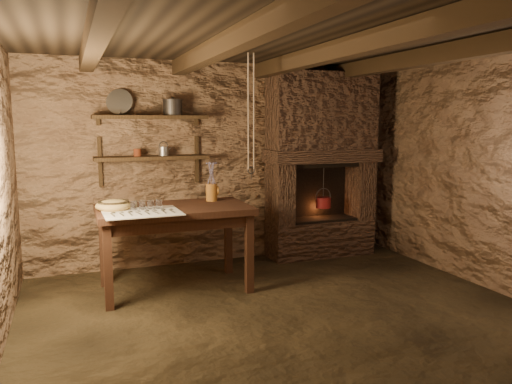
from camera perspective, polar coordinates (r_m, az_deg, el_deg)
name	(u,v)px	position (r m, az deg, el deg)	size (l,w,h in m)	color
floor	(287,318)	(4.51, 3.58, -14.13)	(4.50, 4.50, 0.00)	black
back_wall	(220,163)	(6.08, -4.09, 3.29)	(4.50, 0.04, 2.40)	brown
front_wall	(464,229)	(2.55, 22.65, -3.95)	(4.50, 0.04, 2.40)	brown
right_wall	(494,172)	(5.52, 25.51, 2.05)	(0.04, 4.00, 2.40)	brown
ceiling	(290,34)	(4.23, 3.87, 17.52)	(4.50, 4.00, 0.04)	black
beam_far_left	(96,35)	(3.86, -17.82, 16.74)	(0.14, 3.95, 0.16)	black
beam_mid_left	(231,43)	(4.04, -2.89, 16.69)	(0.14, 3.95, 0.16)	black
beam_mid_right	(343,49)	(4.45, 9.96, 15.79)	(0.14, 3.95, 0.16)	black
beam_far_right	(439,55)	(5.02, 20.16, 14.52)	(0.14, 3.95, 0.16)	black
shelf_lower	(152,158)	(5.73, -11.83, 3.86)	(1.25, 0.30, 0.04)	black
shelf_upper	(151,117)	(5.71, -11.96, 8.36)	(1.25, 0.30, 0.04)	black
hearth	(321,160)	(6.34, 7.44, 3.68)	(1.43, 0.51, 2.30)	#37251B
work_table	(175,245)	(5.14, -9.27, -6.01)	(1.51, 0.87, 0.86)	black
linen_cloth	(142,213)	(4.77, -12.89, -2.30)	(0.70, 0.56, 0.01)	white
pewter_cutlery_row	(142,212)	(4.74, -12.85, -2.23)	(0.59, 0.23, 0.01)	gray
drinking_glasses	(142,205)	(4.89, -12.86, -1.45)	(0.23, 0.07, 0.09)	silver
stoneware_jug	(212,184)	(5.35, -5.09, 0.91)	(0.15, 0.15, 0.42)	#95581C
wooden_bowl	(114,206)	(4.99, -15.96, -1.52)	(0.34, 0.34, 0.12)	#A88949
iron_stockpot	(173,108)	(5.76, -9.50, 9.41)	(0.21, 0.21, 0.16)	#312D2B
tin_pan	(120,102)	(5.78, -15.31, 9.89)	(0.29, 0.29, 0.04)	#979692
small_kettle	(164,151)	(5.74, -10.52, 4.61)	(0.15, 0.11, 0.16)	#979692
rusty_tin	(137,153)	(5.70, -13.40, 4.41)	(0.08, 0.08, 0.08)	#5B2212
red_pot	(323,202)	(6.36, 7.69, -1.11)	(0.25, 0.25, 0.54)	maroon
hanging_ropes	(251,112)	(5.17, -0.57, 9.14)	(0.08, 0.08, 1.20)	tan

